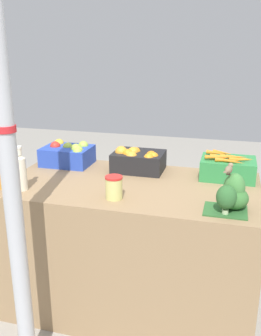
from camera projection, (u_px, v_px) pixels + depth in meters
The scene contains 11 objects.
ground_plane at pixel (130, 300), 2.59m from camera, with size 10.00×10.00×0.00m, color gray.
market_table at pixel (130, 245), 2.45m from camera, with size 1.56×0.85×0.86m, color #937551.
support_pole at pixel (8, 155), 1.67m from camera, with size 0.09×0.09×2.41m.
apple_crate at pixel (68, 154), 2.68m from camera, with size 0.34×0.26×0.17m.
orange_crate at pixel (138, 160), 2.54m from camera, with size 0.34×0.26×0.17m.
carrot_crate at pixel (228, 168), 2.40m from camera, with size 0.34×0.27×0.17m.
broccoli_pile at pixel (232, 195), 1.91m from camera, with size 0.22×0.20×0.20m.
juice_bottle_amber at pixel (3, 171), 2.21m from camera, with size 0.07×0.07×0.26m.
juice_bottle_cloudy at pixel (21, 172), 2.18m from camera, with size 0.06×0.06×0.27m.
pickle_jar at pixel (114, 187), 2.07m from camera, with size 0.10×0.10×0.13m.
sparrow_bird at pixel (229, 169), 1.87m from camera, with size 0.05×0.13×0.05m.
Camera 1 is at (0.58, -2.10, 1.66)m, focal length 40.00 mm.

